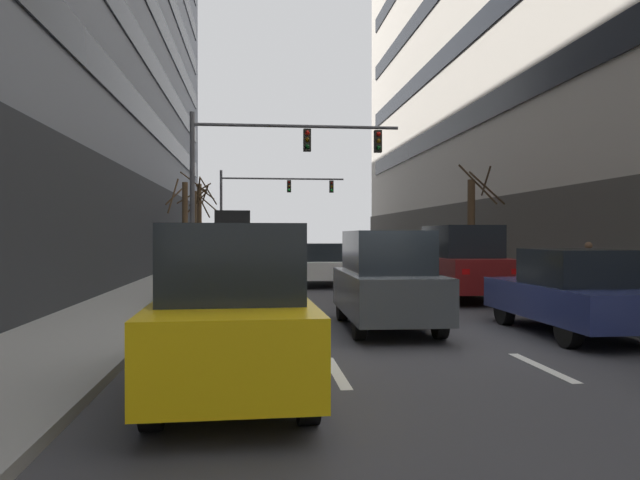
% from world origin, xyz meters
% --- Properties ---
extents(ground_plane, '(120.00, 120.00, 0.00)m').
position_xyz_m(ground_plane, '(0.00, 0.00, 0.00)').
color(ground_plane, '#38383D').
extents(sidewalk_left, '(2.81, 80.00, 0.14)m').
position_xyz_m(sidewalk_left, '(-5.95, 0.00, 0.07)').
color(sidewalk_left, gray).
rests_on(sidewalk_left, ground).
extents(lane_stripe_l1_s3, '(0.16, 2.00, 0.01)m').
position_xyz_m(lane_stripe_l1_s3, '(-1.51, -3.00, 0.00)').
color(lane_stripe_l1_s3, silver).
rests_on(lane_stripe_l1_s3, ground).
extents(lane_stripe_l1_s4, '(0.16, 2.00, 0.01)m').
position_xyz_m(lane_stripe_l1_s4, '(-1.51, 2.00, 0.00)').
color(lane_stripe_l1_s4, silver).
rests_on(lane_stripe_l1_s4, ground).
extents(lane_stripe_l1_s5, '(0.16, 2.00, 0.01)m').
position_xyz_m(lane_stripe_l1_s5, '(-1.51, 7.00, 0.00)').
color(lane_stripe_l1_s5, silver).
rests_on(lane_stripe_l1_s5, ground).
extents(lane_stripe_l1_s6, '(0.16, 2.00, 0.01)m').
position_xyz_m(lane_stripe_l1_s6, '(-1.51, 12.00, 0.00)').
color(lane_stripe_l1_s6, silver).
rests_on(lane_stripe_l1_s6, ground).
extents(lane_stripe_l1_s7, '(0.16, 2.00, 0.01)m').
position_xyz_m(lane_stripe_l1_s7, '(-1.51, 17.00, 0.00)').
color(lane_stripe_l1_s7, silver).
rests_on(lane_stripe_l1_s7, ground).
extents(lane_stripe_l1_s8, '(0.16, 2.00, 0.01)m').
position_xyz_m(lane_stripe_l1_s8, '(-1.51, 22.00, 0.00)').
color(lane_stripe_l1_s8, silver).
rests_on(lane_stripe_l1_s8, ground).
extents(lane_stripe_l1_s9, '(0.16, 2.00, 0.01)m').
position_xyz_m(lane_stripe_l1_s9, '(-1.51, 27.00, 0.00)').
color(lane_stripe_l1_s9, silver).
rests_on(lane_stripe_l1_s9, ground).
extents(lane_stripe_l1_s10, '(0.16, 2.00, 0.01)m').
position_xyz_m(lane_stripe_l1_s10, '(-1.51, 32.00, 0.00)').
color(lane_stripe_l1_s10, silver).
rests_on(lane_stripe_l1_s10, ground).
extents(lane_stripe_l2_s3, '(0.16, 2.00, 0.01)m').
position_xyz_m(lane_stripe_l2_s3, '(1.51, -3.00, 0.00)').
color(lane_stripe_l2_s3, silver).
rests_on(lane_stripe_l2_s3, ground).
extents(lane_stripe_l2_s4, '(0.16, 2.00, 0.01)m').
position_xyz_m(lane_stripe_l2_s4, '(1.51, 2.00, 0.00)').
color(lane_stripe_l2_s4, silver).
rests_on(lane_stripe_l2_s4, ground).
extents(lane_stripe_l2_s5, '(0.16, 2.00, 0.01)m').
position_xyz_m(lane_stripe_l2_s5, '(1.51, 7.00, 0.00)').
color(lane_stripe_l2_s5, silver).
rests_on(lane_stripe_l2_s5, ground).
extents(lane_stripe_l2_s6, '(0.16, 2.00, 0.01)m').
position_xyz_m(lane_stripe_l2_s6, '(1.51, 12.00, 0.00)').
color(lane_stripe_l2_s6, silver).
rests_on(lane_stripe_l2_s6, ground).
extents(lane_stripe_l2_s7, '(0.16, 2.00, 0.01)m').
position_xyz_m(lane_stripe_l2_s7, '(1.51, 17.00, 0.00)').
color(lane_stripe_l2_s7, silver).
rests_on(lane_stripe_l2_s7, ground).
extents(lane_stripe_l2_s8, '(0.16, 2.00, 0.01)m').
position_xyz_m(lane_stripe_l2_s8, '(1.51, 22.00, 0.00)').
color(lane_stripe_l2_s8, silver).
rests_on(lane_stripe_l2_s8, ground).
extents(lane_stripe_l2_s9, '(0.16, 2.00, 0.01)m').
position_xyz_m(lane_stripe_l2_s9, '(1.51, 27.00, 0.00)').
color(lane_stripe_l2_s9, silver).
rests_on(lane_stripe_l2_s9, ground).
extents(lane_stripe_l2_s10, '(0.16, 2.00, 0.01)m').
position_xyz_m(lane_stripe_l2_s10, '(1.51, 32.00, 0.00)').
color(lane_stripe_l2_s10, silver).
rests_on(lane_stripe_l2_s10, ground).
extents(car_driving_0, '(1.83, 4.20, 2.02)m').
position_xyz_m(car_driving_0, '(0.04, 0.82, 1.00)').
color(car_driving_0, black).
rests_on(car_driving_0, ground).
extents(taxi_driving_1, '(2.00, 4.54, 2.36)m').
position_xyz_m(taxi_driving_1, '(-3.18, 6.17, 1.08)').
color(taxi_driving_1, black).
rests_on(taxi_driving_1, ground).
extents(car_driving_2, '(2.01, 4.40, 1.62)m').
position_xyz_m(car_driving_2, '(-0.08, 11.80, 0.80)').
color(car_driving_2, black).
rests_on(car_driving_2, ground).
extents(taxi_driving_3, '(1.88, 4.29, 2.23)m').
position_xyz_m(taxi_driving_3, '(-2.92, -4.01, 1.02)').
color(taxi_driving_3, black).
rests_on(taxi_driving_3, ground).
extents(car_parked_1, '(1.87, 4.43, 1.66)m').
position_xyz_m(car_parked_1, '(3.49, -0.31, 0.82)').
color(car_parked_1, black).
rests_on(car_parked_1, ground).
extents(car_parked_2, '(1.92, 4.58, 2.21)m').
position_xyz_m(car_parked_2, '(3.49, 6.15, 1.10)').
color(car_parked_2, black).
rests_on(car_parked_2, ground).
extents(car_parked_3, '(1.86, 4.34, 2.09)m').
position_xyz_m(car_parked_3, '(3.49, 12.49, 1.04)').
color(car_parked_3, black).
rests_on(car_parked_3, ground).
extents(traffic_signal_0, '(7.83, 0.35, 6.34)m').
position_xyz_m(traffic_signal_0, '(-2.26, 11.34, 4.65)').
color(traffic_signal_0, '#4C4C51').
rests_on(traffic_signal_0, sidewalk_left).
extents(traffic_signal_1, '(8.59, 0.35, 6.26)m').
position_xyz_m(traffic_signal_1, '(-1.95, 30.81, 4.57)').
color(traffic_signal_1, '#4C4C51').
rests_on(traffic_signal_1, sidewalk_left).
extents(street_tree_0, '(1.75, 1.76, 4.49)m').
position_xyz_m(street_tree_0, '(-5.65, 19.45, 2.30)').
color(street_tree_0, '#4C3823').
rests_on(street_tree_0, sidewalk_left).
extents(street_tree_1, '(1.92, 1.70, 4.44)m').
position_xyz_m(street_tree_1, '(5.69, 11.19, 2.24)').
color(street_tree_1, '#4C3823').
rests_on(street_tree_1, sidewalk_right).
extents(street_tree_2, '(2.04, 1.35, 5.22)m').
position_xyz_m(street_tree_2, '(-5.64, 22.35, 2.66)').
color(street_tree_2, '#4C3823').
rests_on(street_tree_2, sidewalk_left).
extents(street_tree_3, '(1.54, 1.30, 4.31)m').
position_xyz_m(street_tree_3, '(-5.68, 15.47, 2.32)').
color(street_tree_3, '#4C3823').
rests_on(street_tree_3, sidewalk_left).
extents(pedestrian_0, '(0.41, 0.39, 1.60)m').
position_xyz_m(pedestrian_0, '(6.59, 4.55, 1.06)').
color(pedestrian_0, brown).
rests_on(pedestrian_0, sidewalk_right).
extents(pedestrian_1, '(0.35, 0.46, 1.72)m').
position_xyz_m(pedestrian_1, '(6.36, 13.71, 1.14)').
color(pedestrian_1, brown).
rests_on(pedestrian_1, sidewalk_right).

